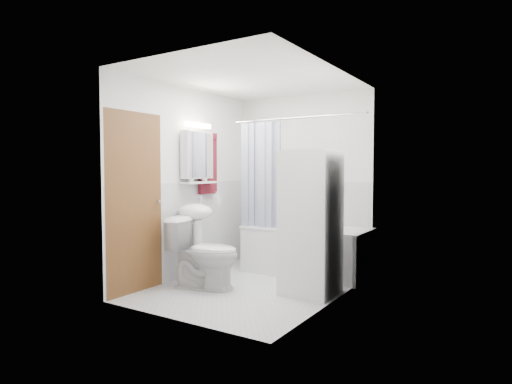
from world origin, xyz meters
The scene contains 20 objects.
floor centered at (0.00, 0.00, 0.00)m, with size 2.60×2.60×0.00m, color #BABABF.
room_walls centered at (0.00, 0.00, 1.49)m, with size 2.60×2.60×2.60m.
wainscot centered at (0.00, 0.29, 0.60)m, with size 1.98×2.58×2.58m.
door centered at (-0.95, -0.55, 1.00)m, with size 0.05×2.00×2.00m.
bathtub centered at (0.25, 0.92, 0.34)m, with size 1.62×0.76×0.62m.
tub_spout centered at (0.45, 1.25, 0.94)m, with size 0.04×0.04×0.12m, color silver.
curtain_rod centered at (0.25, 0.60, 2.00)m, with size 0.02×0.02×1.80m, color silver.
shower_curtain centered at (-0.27, 0.60, 1.25)m, with size 0.55×0.02×1.45m.
sink centered at (-0.75, -0.12, 0.70)m, with size 0.44×0.37×1.04m.
medicine_cabinet centered at (-0.90, 0.10, 1.57)m, with size 0.13×0.50×0.71m.
shelf centered at (-0.89, 0.10, 1.20)m, with size 0.18×0.54×0.03m, color silver.
shower_caddy centered at (0.50, 1.24, 1.15)m, with size 0.22×0.06×0.02m, color silver.
towel centered at (-0.94, 0.35, 1.46)m, with size 0.07×0.34×0.83m.
washer_dryer centered at (0.68, 0.12, 0.79)m, with size 0.57×0.56×1.57m.
toilet centered at (-0.45, -0.34, 0.40)m, with size 0.46×0.82×0.80m, color white.
soap_pump centered at (-0.71, 0.25, 0.95)m, with size 0.08×0.17×0.08m, color gray.
shelf_bottle centered at (-0.89, -0.05, 1.25)m, with size 0.07×0.18×0.07m, color gray.
shelf_cup centered at (-0.89, 0.22, 1.26)m, with size 0.10×0.09×0.10m, color gray.
shampoo_a centered at (0.35, 1.24, 1.23)m, with size 0.13×0.17×0.13m, color gray.
shampoo_b centered at (0.47, 1.24, 1.20)m, with size 0.08×0.21×0.08m, color #294CA7.
Camera 1 is at (2.65, -4.14, 1.36)m, focal length 30.00 mm.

